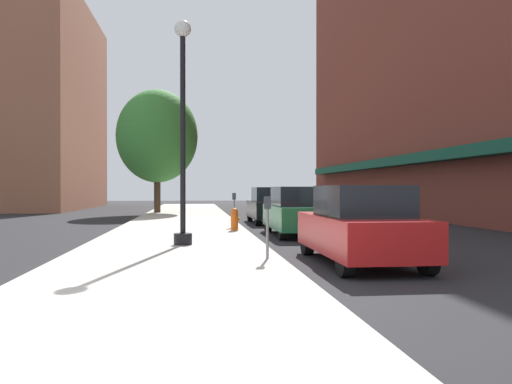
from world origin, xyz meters
TOP-DOWN VIEW (x-y plane):
  - ground_plane at (4.00, 18.00)m, footprint 90.00×90.00m
  - sidewalk_slab at (0.00, 19.00)m, footprint 4.80×50.00m
  - building_far_background at (-11.01, 37.00)m, footprint 6.80×18.00m
  - lamppost at (0.22, 7.15)m, footprint 0.48×0.48m
  - fire_hydrant at (1.93, 11.68)m, footprint 0.33×0.26m
  - parking_meter_near at (2.05, 4.15)m, footprint 0.14×0.09m
  - parking_meter_far at (2.05, 13.51)m, footprint 0.14×0.09m
  - tree_near at (-1.77, 26.17)m, footprint 5.00×5.00m
  - car_red at (4.00, 3.96)m, footprint 1.80×4.30m
  - car_green at (4.00, 10.73)m, footprint 1.80×4.30m
  - car_black at (4.00, 17.11)m, footprint 1.80×4.30m

SIDE VIEW (x-z plane):
  - ground_plane at x=4.00m, z-range 0.00..0.00m
  - sidewalk_slab at x=0.00m, z-range 0.00..0.12m
  - fire_hydrant at x=1.93m, z-range 0.12..0.91m
  - car_red at x=4.00m, z-range -0.02..1.64m
  - car_green at x=4.00m, z-range -0.02..1.64m
  - car_black at x=4.00m, z-range -0.02..1.64m
  - parking_meter_near at x=2.05m, z-range 0.29..1.60m
  - parking_meter_far at x=2.05m, z-range 0.29..1.60m
  - lamppost at x=0.22m, z-range 0.25..6.15m
  - tree_near at x=-1.77m, z-range 1.04..8.63m
  - building_far_background at x=-11.01m, z-range -0.02..16.25m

